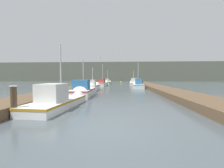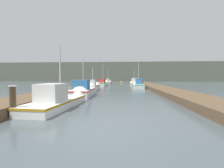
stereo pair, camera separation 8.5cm
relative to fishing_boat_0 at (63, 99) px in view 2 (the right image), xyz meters
The scene contains 18 objects.
ground_plane 5.09m from the fishing_boat_0, 53.29° to the right, with size 200.00×200.00×0.00m.
dock_left 12.18m from the fishing_boat_0, 101.60° to the left, with size 2.64×40.00×0.47m.
dock_right 14.66m from the fishing_boat_0, 54.48° to the left, with size 2.64×40.00×0.47m.
distant_shore_ridge 57.98m from the fishing_boat_0, 87.00° to the left, with size 120.00×16.00×7.68m.
fishing_boat_0 is the anchor object (origin of this frame).
fishing_boat_1 4.96m from the fishing_boat_0, 90.11° to the left, with size 1.86×5.17×3.86m.
fishing_boat_2 10.74m from the fishing_boat_0, 91.50° to the left, with size 1.49×4.95×3.33m.
fishing_boat_3 16.89m from the fishing_boat_0, 68.48° to the left, with size 1.79×5.93×4.48m.
fishing_boat_4 20.42m from the fishing_boat_0, 90.46° to the left, with size 1.90×5.42×4.66m.
fishing_boat_5 24.87m from the fishing_boat_0, 75.67° to the left, with size 1.78×6.32×3.61m.
fishing_boat_6 28.34m from the fishing_boat_0, 89.91° to the left, with size 1.60×4.67×3.88m.
mooring_piling_0 3.13m from the fishing_boat_0, 108.73° to the right, with size 0.29×0.29×1.38m.
mooring_piling_1 29.08m from the fishing_boat_0, 92.35° to the left, with size 0.24×0.24×0.96m.
mooring_piling_2 20.88m from the fishing_boat_0, 69.23° to the left, with size 0.24×0.24×1.14m.
mooring_piling_3 14.17m from the fishing_boat_0, 94.51° to the left, with size 0.25×0.25×1.05m.
channel_buoy 36.21m from the fishing_boat_0, 84.64° to the left, with size 0.63×0.63×1.13m.
seagull_lead 10.40m from the fishing_boat_0, 85.31° to the left, with size 0.35×0.54×0.12m.
seagull_1 16.55m from the fishing_boat_0, 77.66° to the left, with size 0.56×0.30×0.12m.
Camera 2 is at (0.58, -4.86, 1.74)m, focal length 24.00 mm.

